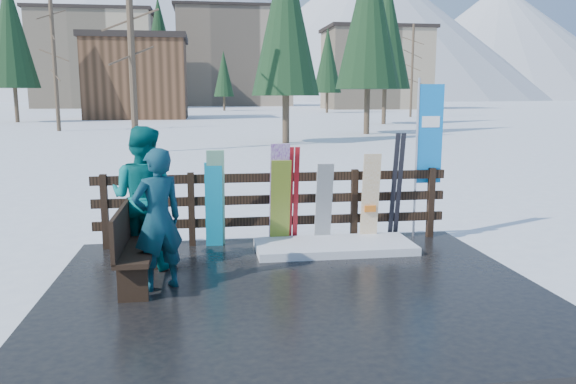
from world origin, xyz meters
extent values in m
plane|color=white|center=(0.00, 0.00, 0.00)|extent=(700.00, 700.00, 0.00)
cube|color=black|center=(0.00, 0.00, 0.04)|extent=(6.00, 5.00, 0.08)
cube|color=black|center=(-2.60, 2.20, 0.66)|extent=(0.10, 0.10, 1.15)
cube|color=black|center=(-1.30, 2.20, 0.66)|extent=(0.10, 0.10, 1.15)
cube|color=black|center=(0.00, 2.20, 0.66)|extent=(0.10, 0.10, 1.15)
cube|color=black|center=(1.30, 2.20, 0.66)|extent=(0.10, 0.10, 1.15)
cube|color=black|center=(2.60, 2.20, 0.66)|extent=(0.10, 0.10, 1.15)
cube|color=black|center=(0.00, 2.20, 0.43)|extent=(5.60, 0.05, 0.14)
cube|color=black|center=(0.00, 2.20, 0.78)|extent=(5.60, 0.05, 0.14)
cube|color=black|center=(0.00, 2.20, 1.13)|extent=(5.60, 0.05, 0.14)
cube|color=white|center=(0.84, 1.60, 0.14)|extent=(2.38, 1.00, 0.12)
cube|color=black|center=(-1.92, 0.43, 0.53)|extent=(0.40, 1.50, 0.06)
cube|color=black|center=(-1.92, -0.17, 0.30)|extent=(0.34, 0.06, 0.45)
cube|color=black|center=(-1.92, 1.03, 0.30)|extent=(0.34, 0.06, 0.45)
cube|color=black|center=(-2.10, 0.43, 0.80)|extent=(0.05, 1.50, 0.50)
cube|color=#13B7E0|center=(-0.96, 1.98, 0.75)|extent=(0.26, 0.33, 1.35)
cube|color=white|center=(-0.92, 1.98, 0.85)|extent=(0.26, 0.43, 1.53)
cube|color=#C5E52E|center=(0.06, 1.98, 0.76)|extent=(0.30, 0.30, 1.36)
cube|color=white|center=(0.04, 1.98, 0.89)|extent=(0.29, 0.35, 1.61)
cube|color=black|center=(0.75, 1.98, 0.73)|extent=(0.26, 0.27, 1.29)
cube|color=white|center=(1.50, 1.98, 0.79)|extent=(0.28, 0.19, 1.43)
cube|color=#B3161C|center=(0.23, 2.05, 0.86)|extent=(0.07, 0.30, 1.55)
cube|color=#B3161C|center=(0.32, 2.05, 0.86)|extent=(0.07, 0.30, 1.55)
cube|color=black|center=(1.90, 2.05, 0.95)|extent=(0.08, 0.29, 1.75)
cube|color=black|center=(1.99, 2.05, 0.95)|extent=(0.07, 0.29, 1.75)
cylinder|color=silver|center=(2.34, 2.25, 1.38)|extent=(0.04, 0.04, 2.60)
cube|color=blue|center=(2.56, 2.25, 1.78)|extent=(0.42, 0.02, 1.60)
imported|color=#0D484C|center=(-1.65, 0.24, 0.94)|extent=(0.75, 0.66, 1.72)
imported|color=#055D5C|center=(-1.91, 1.21, 1.04)|extent=(1.13, 1.02, 1.92)
cube|color=tan|center=(-22.00, 110.00, 9.00)|extent=(22.00, 14.00, 18.00)
cube|color=black|center=(-22.00, 110.00, 18.30)|extent=(23.10, 14.70, 0.60)
cube|color=gray|center=(6.00, 130.00, 11.00)|extent=(26.00, 16.00, 22.00)
cube|color=black|center=(6.00, 130.00, 22.30)|extent=(27.30, 16.80, 0.60)
cube|color=tan|center=(30.00, 95.00, 7.00)|extent=(18.00, 12.00, 14.00)
cube|color=black|center=(30.00, 95.00, 14.30)|extent=(18.90, 12.60, 0.60)
cube|color=brown|center=(-8.00, 55.00, 4.00)|extent=(10.00, 8.00, 8.00)
cube|color=black|center=(-8.00, 55.00, 8.30)|extent=(10.50, 8.40, 0.60)
cylinder|color=#382B1E|center=(-4.00, 18.00, 5.04)|extent=(0.28, 0.28, 10.09)
cone|color=black|center=(3.00, 22.00, 4.79)|extent=(3.45, 3.45, 9.59)
cone|color=black|center=(9.00, 28.00, 5.61)|extent=(4.04, 4.04, 11.22)
cylinder|color=#382B1E|center=(-11.00, 34.00, 4.69)|extent=(0.28, 0.28, 9.38)
cone|color=black|center=(14.00, 40.00, 5.90)|extent=(4.25, 4.25, 11.81)
cone|color=black|center=(-18.00, 48.00, 6.16)|extent=(4.43, 4.43, 12.31)
cylinder|color=#382B1E|center=(22.00, 55.00, 5.12)|extent=(0.28, 0.28, 10.24)
cone|color=black|center=(-6.00, 60.00, 6.31)|extent=(4.54, 4.54, 12.61)
cone|color=black|center=(16.00, 72.00, 5.57)|extent=(4.01, 4.01, 11.14)
cone|color=black|center=(2.00, 85.00, 4.50)|extent=(3.24, 3.24, 9.00)
cone|color=white|center=(90.00, 310.00, 40.00)|extent=(200.00, 200.00, 80.00)
cone|color=white|center=(180.00, 330.00, 35.00)|extent=(180.00, 180.00, 70.00)
camera|label=1|loc=(-1.05, -6.46, 2.40)|focal=35.00mm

